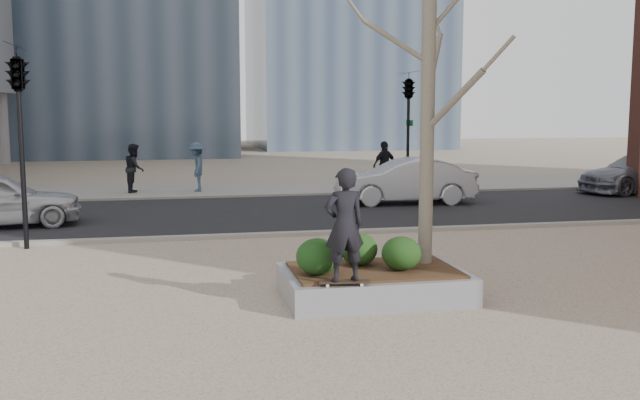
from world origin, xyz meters
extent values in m
plane|color=tan|center=(0.00, 0.00, 0.00)|extent=(120.00, 120.00, 0.00)
cube|color=black|center=(0.00, 10.00, 0.01)|extent=(60.00, 8.00, 0.02)
cube|color=gray|center=(0.00, 17.00, 0.01)|extent=(60.00, 6.00, 0.02)
cube|color=gray|center=(1.00, 0.00, 0.23)|extent=(3.00, 2.00, 0.45)
cube|color=#382314|center=(1.00, 0.00, 0.47)|extent=(2.70, 1.70, 0.04)
ellipsoid|color=#113512|center=(0.00, -0.25, 0.78)|extent=(0.69, 0.69, 0.59)
ellipsoid|color=#183D13|center=(0.82, 0.32, 0.76)|extent=(0.64, 0.64, 0.54)
ellipsoid|color=#1A4014|center=(1.41, -0.20, 0.77)|extent=(0.66, 0.66, 0.56)
imported|color=black|center=(0.28, -0.88, 1.39)|extent=(0.67, 0.48, 1.73)
imported|color=#AAAEB3|center=(5.25, 11.13, 0.77)|extent=(4.63, 1.88, 1.49)
imported|color=slate|center=(14.83, 12.33, 0.74)|extent=(5.20, 2.79, 1.43)
imported|color=black|center=(-3.65, 16.23, 0.93)|extent=(0.72, 0.91, 1.82)
imported|color=#374C64|center=(-1.36, 16.08, 0.95)|extent=(0.75, 1.23, 1.86)
imported|color=black|center=(5.77, 15.19, 0.96)|extent=(1.19, 0.85, 1.87)
camera|label=1|loc=(-2.22, -11.16, 3.12)|focal=40.00mm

